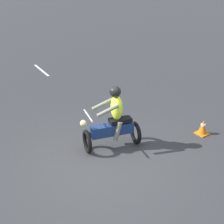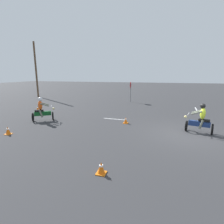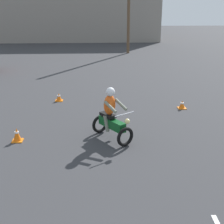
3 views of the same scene
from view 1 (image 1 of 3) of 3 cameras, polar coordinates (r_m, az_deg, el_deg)
name	(u,v)px [view 1 (image 1 of 3)]	position (r m, az deg, el deg)	size (l,w,h in m)	color
ground_plane	(104,167)	(7.33, -1.53, -9.99)	(120.00, 120.00, 0.00)	#333335
motorcycle_rider_foreground	(113,122)	(7.71, 0.24, -1.81)	(0.95, 1.56, 1.66)	black
traffic_cone_far_right	(203,127)	(8.92, 16.28, -2.72)	(0.32, 0.32, 0.42)	orange
lane_stripe_e	(41,70)	(14.45, -12.79, 7.49)	(0.10, 1.92, 0.01)	silver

